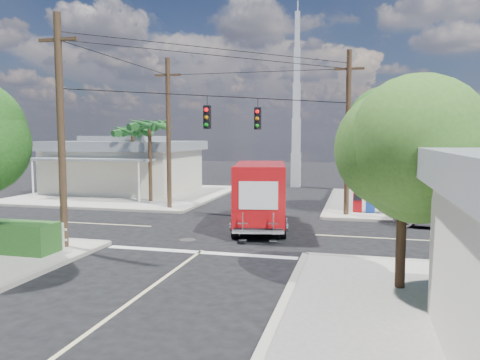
% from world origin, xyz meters
% --- Properties ---
extents(ground, '(120.00, 120.00, 0.00)m').
position_xyz_m(ground, '(0.00, 0.00, 0.00)').
color(ground, black).
rests_on(ground, ground).
extents(sidewalk_ne, '(14.12, 14.12, 0.14)m').
position_xyz_m(sidewalk_ne, '(10.88, 10.88, 0.07)').
color(sidewalk_ne, '#9D988D').
rests_on(sidewalk_ne, ground).
extents(sidewalk_nw, '(14.12, 14.12, 0.14)m').
position_xyz_m(sidewalk_nw, '(-10.88, 10.88, 0.07)').
color(sidewalk_nw, '#9D988D').
rests_on(sidewalk_nw, ground).
extents(road_markings, '(32.00, 32.00, 0.01)m').
position_xyz_m(road_markings, '(0.00, -1.47, 0.01)').
color(road_markings, beige).
rests_on(road_markings, ground).
extents(building_ne, '(11.80, 10.20, 4.50)m').
position_xyz_m(building_ne, '(12.50, 11.97, 2.32)').
color(building_ne, silver).
rests_on(building_ne, sidewalk_ne).
extents(building_nw, '(10.80, 10.20, 4.30)m').
position_xyz_m(building_nw, '(-12.00, 12.46, 2.22)').
color(building_nw, beige).
rests_on(building_nw, sidewalk_nw).
extents(radio_tower, '(0.80, 0.80, 17.00)m').
position_xyz_m(radio_tower, '(0.50, 20.00, 5.64)').
color(radio_tower, silver).
rests_on(radio_tower, ground).
extents(tree_ne_front, '(4.21, 4.14, 6.66)m').
position_xyz_m(tree_ne_front, '(7.21, 6.76, 4.77)').
color(tree_ne_front, '#422D1C').
rests_on(tree_ne_front, sidewalk_ne).
extents(tree_ne_back, '(3.77, 3.66, 5.82)m').
position_xyz_m(tree_ne_back, '(9.81, 8.96, 4.19)').
color(tree_ne_back, '#422D1C').
rests_on(tree_ne_back, sidewalk_ne).
extents(tree_se, '(3.67, 3.54, 5.62)m').
position_xyz_m(tree_se, '(7.01, -7.24, 4.04)').
color(tree_se, '#422D1C').
rests_on(tree_se, sidewalk_se).
extents(palm_nw_front, '(3.01, 3.08, 5.59)m').
position_xyz_m(palm_nw_front, '(-7.50, 7.50, 5.04)').
color(palm_nw_front, '#422D1C').
rests_on(palm_nw_front, sidewalk_nw).
extents(palm_nw_back, '(3.01, 3.08, 5.19)m').
position_xyz_m(palm_nw_back, '(-9.50, 9.00, 4.67)').
color(palm_nw_back, '#422D1C').
rests_on(palm_nw_back, sidewalk_nw).
extents(utility_poles, '(12.00, 10.68, 9.00)m').
position_xyz_m(utility_poles, '(-1.58, 1.60, 4.67)').
color(utility_poles, '#473321').
rests_on(utility_poles, ground).
extents(picket_fence, '(5.94, 0.06, 1.00)m').
position_xyz_m(picket_fence, '(-7.80, -5.60, 0.68)').
color(picket_fence, silver).
rests_on(picket_fence, sidewalk_sw).
extents(vending_boxes, '(1.90, 0.50, 1.10)m').
position_xyz_m(vending_boxes, '(6.50, 6.20, 0.69)').
color(vending_boxes, '#A2090F').
rests_on(vending_boxes, sidewalk_ne).
extents(delivery_truck, '(3.40, 7.51, 3.14)m').
position_xyz_m(delivery_truck, '(1.25, 1.08, 1.59)').
color(delivery_truck, black).
rests_on(delivery_truck, ground).
extents(parked_car, '(5.46, 3.58, 1.40)m').
position_xyz_m(parked_car, '(10.01, 3.23, 0.70)').
color(parked_car, silver).
rests_on(parked_car, ground).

